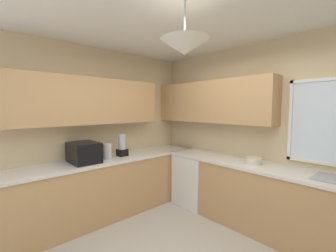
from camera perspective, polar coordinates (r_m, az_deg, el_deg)
The scene contains 8 objects.
room_shell at distance 2.65m, azimuth 5.90°, elevation 6.74°, with size 4.21×3.68×2.73m.
counter_run_left at distance 3.66m, azimuth -16.78°, elevation -15.28°, with size 0.65×3.29×0.91m.
counter_run_back at distance 3.39m, azimuth 25.12°, elevation -17.17°, with size 3.30×0.65×0.91m.
dishwasher at distance 4.01m, azimuth 7.21°, elevation -13.68°, with size 0.60×0.60×0.87m, color white.
microwave at distance 3.40m, azimuth -21.14°, elevation -6.45°, with size 0.48×0.36×0.29m, color black.
kettle at distance 3.53m, azimuth -15.61°, elevation -6.36°, with size 0.15×0.15×0.24m, color #B7B7BC.
bowl at distance 3.34m, azimuth 21.36°, elevation -8.39°, with size 0.24×0.24×0.09m, color beige.
blender_appliance at distance 3.67m, azimuth -11.90°, elevation -5.16°, with size 0.15×0.15×0.36m.
Camera 1 is at (1.38, -1.46, 1.70)m, focal length 23.31 mm.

